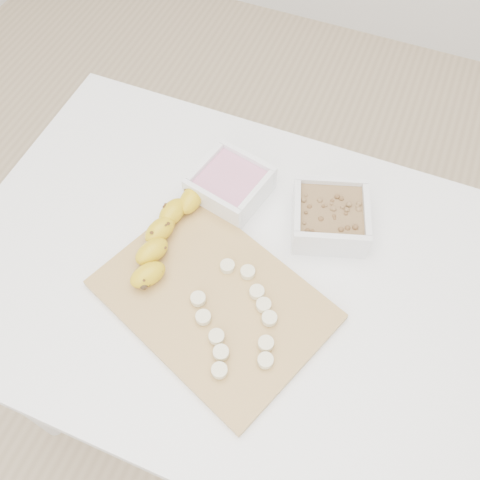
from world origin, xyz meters
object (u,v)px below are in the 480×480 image
at_px(table, 234,295).
at_px(cutting_board, 214,300).
at_px(bowl_granola, 330,216).
at_px(bowl_yogurt, 230,184).
at_px(banana, 165,236).

bearing_deg(table, cutting_board, -97.26).
bearing_deg(table, bowl_granola, 50.91).
xyz_separation_m(bowl_yogurt, bowl_granola, (0.20, 0.00, 0.00)).
distance_m(table, bowl_yogurt, 0.21).
bearing_deg(cutting_board, banana, 150.56).
bearing_deg(bowl_granola, banana, -149.18).
bearing_deg(table, banana, 179.44).
bearing_deg(bowl_granola, bowl_yogurt, -179.89).
relative_size(bowl_granola, banana, 0.76).
xyz_separation_m(table, bowl_granola, (0.13, 0.16, 0.13)).
xyz_separation_m(table, bowl_yogurt, (-0.07, 0.15, 0.13)).
distance_m(table, banana, 0.19).
xyz_separation_m(bowl_granola, banana, (-0.26, -0.15, 0.00)).
height_order(bowl_granola, banana, bowl_granola).
relative_size(table, banana, 4.47).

